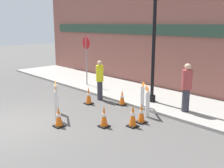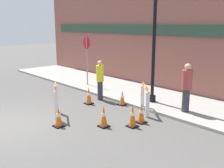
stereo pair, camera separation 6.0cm
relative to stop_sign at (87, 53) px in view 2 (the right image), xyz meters
The scene contains 13 objects.
sidewalk_slab 2.98m from the stop_sign, 16.81° to the left, with size 18.00×2.96×0.10m.
storefront_facade 3.46m from the stop_sign, 43.66° to the left, with size 18.00×0.22×5.50m.
stop_sign is the anchor object (origin of this frame).
barricade_0 4.74m from the stop_sign, 11.58° to the right, with size 0.82×0.69×1.02m.
barricade_1 4.47m from the stop_sign, 51.23° to the right, with size 0.83×0.56×1.14m.
traffic_cone_0 5.52m from the stop_sign, 18.90° to the right, with size 0.30×0.30×0.64m.
traffic_cone_1 5.41m from the stop_sign, 47.06° to the right, with size 0.30×0.30×0.64m.
traffic_cone_2 5.50m from the stop_sign, 32.07° to the right, with size 0.30×0.30×0.68m.
traffic_cone_3 5.71m from the stop_sign, 23.15° to the right, with size 0.30×0.30×0.71m.
traffic_cone_4 3.21m from the stop_sign, 36.36° to the right, with size 0.30×0.30×0.69m.
traffic_cone_5 3.72m from the stop_sign, 14.51° to the right, with size 0.30×0.30×0.59m.
person_worker 2.54m from the stop_sign, 24.82° to the right, with size 0.43×0.43×1.63m.
person_pedestrian 5.61m from the stop_sign, ahead, with size 0.45×0.45×1.68m.
Camera 2 is at (7.83, -2.47, 3.08)m, focal length 42.00 mm.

